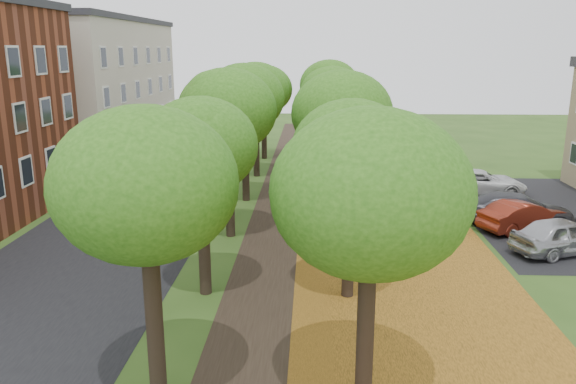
# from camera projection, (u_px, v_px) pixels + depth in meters

# --- Properties ---
(street_asphalt) EXTENTS (8.00, 70.00, 0.01)m
(street_asphalt) POSITION_uv_depth(u_px,v_px,m) (134.00, 215.00, 28.03)
(street_asphalt) COLOR black
(street_asphalt) RESTS_ON ground
(footpath) EXTENTS (3.20, 70.00, 0.01)m
(footpath) POSITION_uv_depth(u_px,v_px,m) (284.00, 217.00, 27.72)
(footpath) COLOR black
(footpath) RESTS_ON ground
(leaf_verge) EXTENTS (7.50, 70.00, 0.01)m
(leaf_verge) POSITION_uv_depth(u_px,v_px,m) (385.00, 218.00, 27.52)
(leaf_verge) COLOR #B37121
(leaf_verge) RESTS_ON ground
(parking_lot) EXTENTS (9.00, 16.00, 0.01)m
(parking_lot) POSITION_uv_depth(u_px,v_px,m) (553.00, 214.00, 28.14)
(parking_lot) COLOR black
(parking_lot) RESTS_ON ground
(tree_row_west) EXTENTS (4.01, 34.01, 6.85)m
(tree_row_west) POSITION_uv_depth(u_px,v_px,m) (237.00, 113.00, 26.54)
(tree_row_west) COLOR black
(tree_row_west) RESTS_ON ground
(tree_row_east) EXTENTS (4.01, 34.01, 6.85)m
(tree_row_east) POSITION_uv_depth(u_px,v_px,m) (339.00, 113.00, 26.34)
(tree_row_east) COLOR black
(tree_row_east) RESTS_ON ground
(building_cream) EXTENTS (10.30, 20.30, 10.40)m
(building_cream) POSITION_uv_depth(u_px,v_px,m) (81.00, 85.00, 44.54)
(building_cream) COLOR beige
(building_cream) RESTS_ON ground
(car_silver) EXTENTS (4.70, 3.17, 1.49)m
(car_silver) POSITION_uv_depth(u_px,v_px,m) (563.00, 236.00, 22.64)
(car_silver) COLOR #B4B4B9
(car_silver) RESTS_ON ground
(car_red) EXTENTS (4.43, 3.10, 1.38)m
(car_red) POSITION_uv_depth(u_px,v_px,m) (523.00, 216.00, 25.49)
(car_red) COLOR maroon
(car_red) RESTS_ON ground
(car_grey) EXTENTS (5.24, 2.66, 1.46)m
(car_grey) POSITION_uv_depth(u_px,v_px,m) (518.00, 210.00, 26.33)
(car_grey) COLOR #313236
(car_grey) RESTS_ON ground
(car_white) EXTENTS (5.08, 2.59, 1.38)m
(car_white) POSITION_uv_depth(u_px,v_px,m) (481.00, 182.00, 31.87)
(car_white) COLOR silver
(car_white) RESTS_ON ground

